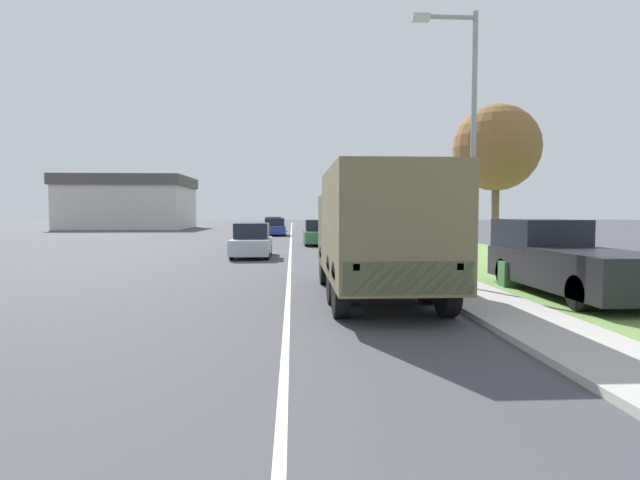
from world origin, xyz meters
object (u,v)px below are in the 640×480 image
car_second_ahead (318,233)px  car_fourth_ahead (274,225)px  lamp_post (466,125)px  car_third_ahead (275,228)px  pickup_truck (563,260)px  car_nearest_ahead (252,242)px  military_truck (377,229)px

car_second_ahead → car_fourth_ahead: (-3.67, 22.42, -0.01)m
lamp_post → car_fourth_ahead: bearing=98.8°
car_third_ahead → pickup_truck: pickup_truck is taller
car_nearest_ahead → car_second_ahead: car_second_ahead is taller
military_truck → car_fourth_ahead: size_ratio=1.45×
military_truck → pickup_truck: bearing=4.7°
car_nearest_ahead → pickup_truck: 14.05m
car_third_ahead → lamp_post: bearing=-79.4°
military_truck → car_nearest_ahead: size_ratio=1.73×
car_fourth_ahead → lamp_post: size_ratio=0.68×
military_truck → car_third_ahead: 32.94m
car_second_ahead → lamp_post: (2.80, -19.31, 3.59)m
pickup_truck → lamp_post: (-2.44, 0.41, 3.42)m
car_fourth_ahead → lamp_post: bearing=-81.2°
car_second_ahead → car_third_ahead: bearing=104.2°
military_truck → car_nearest_ahead: bearing=108.9°
military_truck → pickup_truck: size_ratio=1.23×
car_second_ahead → car_nearest_ahead: bearing=-111.9°
military_truck → car_fourth_ahead: military_truck is taller
car_fourth_ahead → lamp_post: 42.39m
car_second_ahead → pickup_truck: (5.24, -19.73, 0.17)m
military_truck → car_nearest_ahead: (-3.91, 11.39, -0.99)m
car_fourth_ahead → pickup_truck: 43.08m
car_third_ahead → car_fourth_ahead: (-0.49, 9.82, 0.01)m
car_nearest_ahead → car_fourth_ahead: size_ratio=0.84×
car_fourth_ahead → pickup_truck: size_ratio=0.85×
military_truck → car_second_ahead: bearing=91.1°
car_fourth_ahead → pickup_truck: bearing=-78.1°
military_truck → car_fourth_ahead: bearing=95.5°
car_second_ahead → lamp_post: lamp_post is taller
pickup_truck → car_nearest_ahead: bearing=128.5°
car_nearest_ahead → car_third_ahead: car_nearest_ahead is taller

